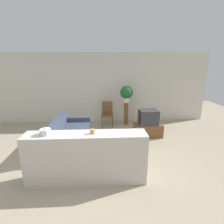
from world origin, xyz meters
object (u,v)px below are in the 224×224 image
Objects in this scene: wooden_chair at (107,113)px; television at (148,117)px; couch at (71,136)px; decorative_bowl at (45,132)px; potted_plant at (127,93)px.

television is at bearing -40.41° from wooden_chair.
decorative_bowl reaches higher than couch.
television is 2.90× the size of decorative_bowl.
potted_plant is 3.87m from decorative_bowl.
television is 1.69m from wooden_chair.
potted_plant reaches higher than wooden_chair.
television is 0.65× the size of wooden_chair.
potted_plant is 3.03× the size of decorative_bowl.
couch is at bearing -166.59° from television.
couch is 2.48m from television.
television reaches higher than couch.
potted_plant is at bearing 5.61° from wooden_chair.
decorative_bowl is at bearing -139.40° from television.
potted_plant is at bearing 59.32° from decorative_bowl.
couch is at bearing -123.76° from wooden_chair.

